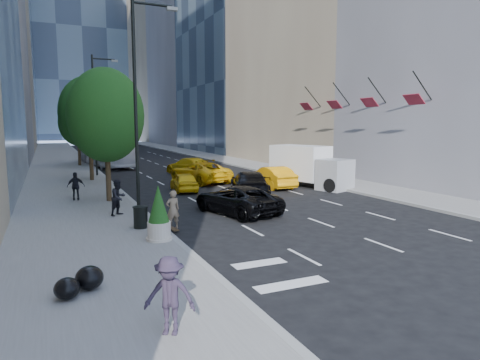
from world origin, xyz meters
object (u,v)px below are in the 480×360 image
black_sedan_lincoln (237,200)px  box_truck (309,166)px  city_bus (106,150)px  black_sedan_mercedes (250,184)px  trash_can (141,218)px  planter_shrub (159,214)px  skateboarder (173,212)px

black_sedan_lincoln → box_truck: size_ratio=0.79×
black_sedan_lincoln → city_bus: city_bus is taller
black_sedan_mercedes → trash_can: bearing=57.5°
black_sedan_mercedes → black_sedan_lincoln: bearing=77.4°
trash_can → black_sedan_lincoln: bearing=17.7°
black_sedan_lincoln → black_sedan_mercedes: black_sedan_mercedes is taller
black_sedan_mercedes → planter_shrub: size_ratio=2.57×
city_bus → trash_can: size_ratio=13.79×
skateboarder → black_sedan_lincoln: size_ratio=0.32×
planter_shrub → city_bus: bearing=86.4°
city_bus → box_truck: bearing=-70.6°
black_sedan_lincoln → planter_shrub: bearing=23.7°
black_sedan_lincoln → black_sedan_mercedes: size_ratio=0.95×
city_bus → planter_shrub: city_bus is taller
black_sedan_mercedes → city_bus: 24.09m
black_sedan_lincoln → city_bus: 28.08m
city_bus → planter_shrub: bearing=-102.2°
city_bus → box_truck: size_ratio=1.87×
skateboarder → black_sedan_lincoln: 4.47m
black_sedan_mercedes → trash_can: 10.16m
black_sedan_mercedes → city_bus: (-5.78, 23.37, 0.91)m
skateboarder → trash_can: skateboarder is taller
black_sedan_lincoln → planter_shrub: 6.24m
box_truck → trash_can: box_truck is taller
skateboarder → box_truck: bearing=-151.5°
black_sedan_mercedes → planter_shrub: bearing=67.0°
black_sedan_lincoln → planter_shrub: (-4.90, -3.84, 0.43)m
skateboarder → planter_shrub: size_ratio=0.78×
box_truck → planter_shrub: bearing=-159.9°
black_sedan_mercedes → planter_shrub: (-7.80, -8.38, 0.36)m
black_sedan_mercedes → skateboarder: bearing=64.6°
black_sedan_lincoln → trash_can: (-5.16, -1.64, -0.12)m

